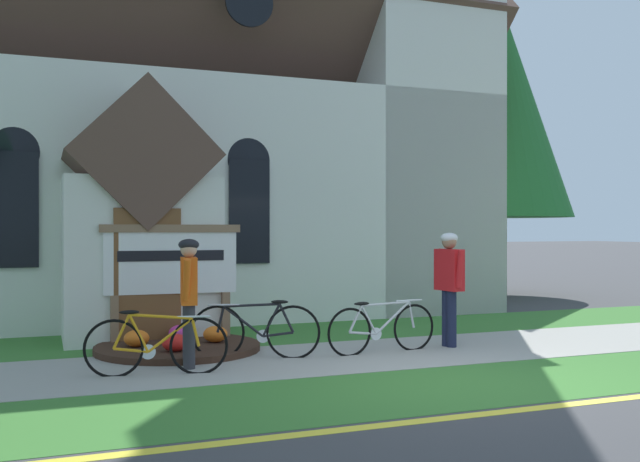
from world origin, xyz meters
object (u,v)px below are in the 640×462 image
object	(u,v)px
bicycle_green	(382,328)
church_sign	(171,264)
cyclist_in_orange_jersey	(189,292)
roadside_conifer	(502,112)
bicycle_yellow	(156,345)
bicycle_black	(256,330)
cyclist_in_green_jersey	(449,280)

from	to	relation	value
bicycle_green	church_sign	bearing A→B (deg)	146.43
cyclist_in_orange_jersey	roadside_conifer	distance (m)	12.64
bicycle_yellow	bicycle_black	distance (m)	1.59
bicycle_yellow	bicycle_green	size ratio (longest dim) A/B	0.96
bicycle_black	cyclist_in_orange_jersey	size ratio (longest dim) A/B	1.01
bicycle_yellow	roadside_conifer	xyz separation A→B (m)	(10.24, 7.28, 4.57)
bicycle_green	cyclist_in_green_jersey	world-z (taller)	cyclist_in_green_jersey
church_sign	bicycle_green	size ratio (longest dim) A/B	1.20
bicycle_yellow	bicycle_green	world-z (taller)	bicycle_yellow
church_sign	bicycle_green	xyz separation A→B (m)	(2.71, -1.80, -0.88)
bicycle_yellow	cyclist_in_green_jersey	distance (m)	4.50
bicycle_yellow	bicycle_black	bearing A→B (deg)	24.37
church_sign	bicycle_yellow	distance (m)	2.43
bicycle_yellow	cyclist_in_green_jersey	world-z (taller)	cyclist_in_green_jersey
bicycle_black	bicycle_green	xyz separation A→B (m)	(1.80, -0.25, -0.02)
roadside_conifer	church_sign	bearing A→B (deg)	-152.35
church_sign	cyclist_in_orange_jersey	world-z (taller)	church_sign
bicycle_black	bicycle_green	size ratio (longest dim) A/B	0.95
bicycle_black	cyclist_in_orange_jersey	distance (m)	1.19
cyclist_in_orange_jersey	cyclist_in_green_jersey	world-z (taller)	cyclist_in_green_jersey
bicycle_green	roadside_conifer	size ratio (longest dim) A/B	0.23
church_sign	bicycle_green	distance (m)	3.37
cyclist_in_green_jersey	bicycle_yellow	bearing A→B (deg)	-173.62
bicycle_yellow	cyclist_in_orange_jersey	bearing A→B (deg)	35.44
church_sign	roadside_conifer	xyz separation A→B (m)	(9.69, 5.08, 3.70)
cyclist_in_green_jersey	church_sign	bearing A→B (deg)	156.22
bicycle_green	cyclist_in_green_jersey	xyz separation A→B (m)	(1.17, 0.09, 0.66)
bicycle_black	cyclist_in_green_jersey	world-z (taller)	cyclist_in_green_jersey
bicycle_green	cyclist_in_orange_jersey	distance (m)	2.86
bicycle_black	roadside_conifer	xyz separation A→B (m)	(8.79, 6.62, 4.56)
bicycle_green	cyclist_in_green_jersey	size ratio (longest dim) A/B	1.03
church_sign	cyclist_in_orange_jersey	xyz separation A→B (m)	(-0.09, -1.87, -0.28)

